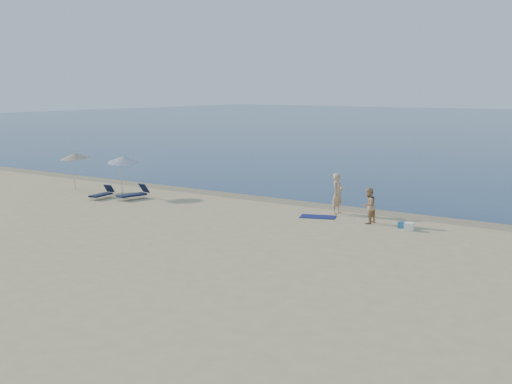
{
  "coord_description": "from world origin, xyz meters",
  "views": [
    {
      "loc": [
        17.12,
        -9.11,
        5.98
      ],
      "look_at": [
        -0.15,
        16.0,
        1.0
      ],
      "focal_mm": 45.0,
      "sensor_mm": 36.0,
      "label": 1
    }
  ],
  "objects_px": {
    "person_right": "(369,206)",
    "blue_cooler": "(403,225)",
    "umbrella_near": "(124,159)",
    "person_left": "(338,194)"
  },
  "relations": [
    {
      "from": "person_right",
      "to": "blue_cooler",
      "type": "distance_m",
      "value": 1.81
    },
    {
      "from": "blue_cooler",
      "to": "umbrella_near",
      "type": "relative_size",
      "value": 0.17
    },
    {
      "from": "person_right",
      "to": "blue_cooler",
      "type": "xyz_separation_m",
      "value": [
        1.68,
        -0.09,
        -0.66
      ]
    },
    {
      "from": "person_left",
      "to": "blue_cooler",
      "type": "height_order",
      "value": "person_left"
    },
    {
      "from": "person_right",
      "to": "umbrella_near",
      "type": "bearing_deg",
      "value": -78.97
    },
    {
      "from": "blue_cooler",
      "to": "umbrella_near",
      "type": "bearing_deg",
      "value": 179.03
    },
    {
      "from": "person_right",
      "to": "umbrella_near",
      "type": "relative_size",
      "value": 0.66
    },
    {
      "from": "blue_cooler",
      "to": "umbrella_near",
      "type": "height_order",
      "value": "umbrella_near"
    },
    {
      "from": "umbrella_near",
      "to": "person_left",
      "type": "bearing_deg",
      "value": -13.67
    },
    {
      "from": "person_left",
      "to": "umbrella_near",
      "type": "bearing_deg",
      "value": 100.78
    }
  ]
}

